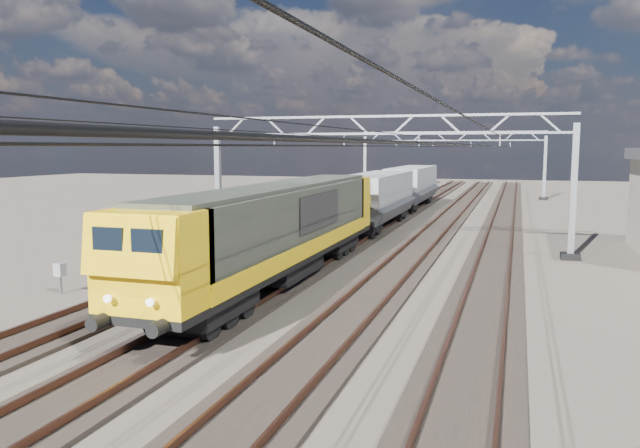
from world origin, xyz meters
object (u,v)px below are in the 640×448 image
(catenary_gantry_far, at_px, (451,161))
(hopper_wagon_mid, at_px, (412,184))
(catenary_gantry_mid, at_px, (380,177))
(trackside_cabinet, at_px, (60,271))
(locomotive, at_px, (280,226))
(hopper_wagon_lead, at_px, (377,196))

(catenary_gantry_far, relative_size, hopper_wagon_mid, 1.53)
(catenary_gantry_mid, bearing_deg, trackside_cabinet, -124.13)
(catenary_gantry_far, bearing_deg, hopper_wagon_mid, -98.40)
(catenary_gantry_far, distance_m, hopper_wagon_mid, 13.79)
(locomotive, xyz_separation_m, hopper_wagon_mid, (-0.00, 31.90, -0.09))
(catenary_gantry_mid, relative_size, hopper_wagon_lead, 1.53)
(catenary_gantry_mid, bearing_deg, hopper_wagon_lead, 103.61)
(catenary_gantry_mid, xyz_separation_m, catenary_gantry_far, (0.00, 36.00, 0.00))
(catenary_gantry_far, relative_size, trackside_cabinet, 16.95)
(hopper_wagon_lead, xyz_separation_m, hopper_wagon_mid, (0.00, 14.20, 0.00))
(hopper_wagon_mid, bearing_deg, hopper_wagon_lead, -90.00)
(locomotive, distance_m, hopper_wagon_lead, 17.70)
(locomotive, xyz_separation_m, trackside_cabinet, (-7.20, -4.14, -1.44))
(locomotive, height_order, hopper_wagon_lead, locomotive)
(catenary_gantry_far, xyz_separation_m, locomotive, (-2.00, -45.44, -1.58))
(hopper_wagon_lead, distance_m, hopper_wagon_mid, 14.20)
(catenary_gantry_mid, height_order, locomotive, catenary_gantry_mid)
(catenary_gantry_far, bearing_deg, catenary_gantry_mid, -90.00)
(locomotive, bearing_deg, catenary_gantry_mid, 78.03)
(hopper_wagon_mid, bearing_deg, locomotive, -90.00)
(hopper_wagon_lead, relative_size, hopper_wagon_mid, 1.00)
(catenary_gantry_far, distance_m, locomotive, 45.51)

